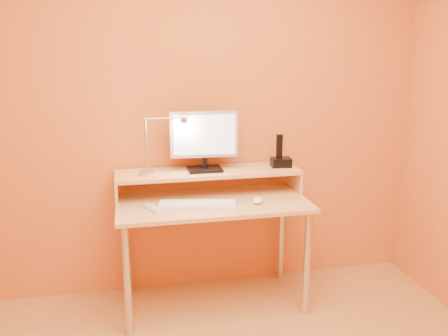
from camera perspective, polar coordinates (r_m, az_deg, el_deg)
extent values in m
cube|color=orange|center=(3.15, -2.51, 7.00)|extent=(3.00, 0.04, 2.50)
cylinder|color=silver|center=(2.84, -11.69, -13.39)|extent=(0.04, 0.04, 0.69)
cylinder|color=silver|center=(3.02, 10.06, -11.45)|extent=(0.04, 0.04, 0.69)
cylinder|color=silver|center=(3.29, -11.76, -9.37)|extent=(0.04, 0.04, 0.69)
cylinder|color=silver|center=(3.45, 6.98, -7.98)|extent=(0.04, 0.04, 0.69)
cube|color=tan|center=(2.97, -1.39, -4.23)|extent=(1.20, 0.60, 0.02)
cube|color=tan|center=(3.04, -12.94, -2.54)|extent=(0.02, 0.30, 0.14)
cube|color=tan|center=(3.23, 8.47, -1.33)|extent=(0.02, 0.30, 0.14)
cube|color=tan|center=(3.06, -1.91, -0.52)|extent=(1.20, 0.30, 0.02)
cube|color=black|center=(3.05, -2.37, -0.15)|extent=(0.22, 0.16, 0.02)
cylinder|color=black|center=(3.04, -2.38, 0.65)|extent=(0.04, 0.04, 0.07)
cube|color=#B8B8BF|center=(3.01, -2.45, 4.12)|extent=(0.44, 0.06, 0.30)
cube|color=black|center=(3.04, -2.52, 4.19)|extent=(0.39, 0.04, 0.25)
cube|color=silver|center=(3.00, -2.39, 4.05)|extent=(0.40, 0.03, 0.26)
cylinder|color=silver|center=(2.99, -9.32, -0.59)|extent=(0.10, 0.10, 0.02)
cylinder|color=silver|center=(2.95, -9.46, 2.75)|extent=(0.01, 0.01, 0.33)
cylinder|color=silver|center=(2.93, -7.24, 6.03)|extent=(0.24, 0.01, 0.01)
cylinder|color=silver|center=(2.94, -4.88, 5.83)|extent=(0.04, 0.04, 0.03)
cylinder|color=#FFEAC6|center=(2.94, -4.88, 5.52)|extent=(0.03, 0.03, 0.00)
cube|color=black|center=(3.17, 6.95, 0.70)|extent=(0.14, 0.11, 0.06)
cube|color=black|center=(3.14, 6.75, 2.64)|extent=(0.04, 0.03, 0.16)
cube|color=#1758FF|center=(3.14, 8.03, 0.52)|extent=(0.01, 0.00, 0.04)
cube|color=white|center=(2.84, -3.28, -4.61)|extent=(0.49, 0.24, 0.02)
ellipsoid|color=white|center=(2.92, 4.12, -3.93)|extent=(0.10, 0.12, 0.04)
cube|color=white|center=(2.83, -8.72, -4.90)|extent=(0.11, 0.17, 0.02)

